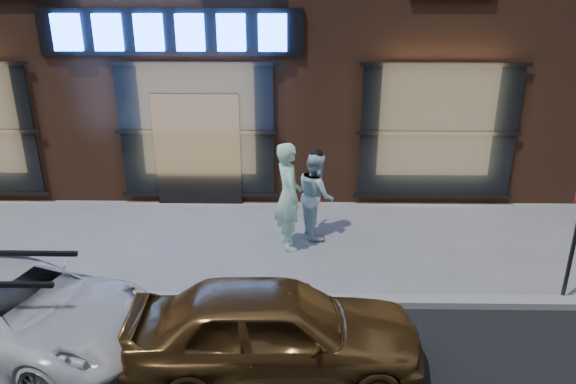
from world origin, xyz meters
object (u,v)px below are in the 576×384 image
gold_sedan (275,330)px  man_bowtie (288,196)px  white_suv (13,309)px  man_cap (316,195)px

gold_sedan → man_bowtie: bearing=-3.8°
man_bowtie → white_suv: man_bowtie is taller
man_cap → white_suv: bearing=115.4°
man_cap → gold_sedan: 4.00m
white_suv → gold_sedan: bearing=-79.6°
white_suv → man_cap: bearing=-31.8°
gold_sedan → man_cap: bearing=-10.8°
man_cap → gold_sedan: bearing=156.3°
gold_sedan → white_suv: bearing=80.4°
man_cap → gold_sedan: man_cap is taller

